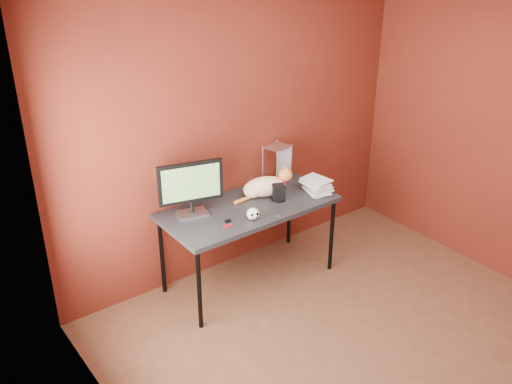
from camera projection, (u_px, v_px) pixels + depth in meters
room at (395, 180)px, 3.60m from camera, size 3.52×3.52×2.61m
desk at (249, 211)px, 4.84m from camera, size 1.50×0.70×0.75m
monitor at (191, 186)px, 4.56m from camera, size 0.52×0.23×0.46m
cat at (266, 186)px, 4.95m from camera, size 0.55×0.31×0.26m
skull_mug at (253, 214)px, 4.57m from camera, size 0.10×0.11×0.10m
speaker at (278, 193)px, 4.88m from camera, size 0.13×0.12×0.14m
book_stack at (310, 127)px, 4.76m from camera, size 0.25×0.29×1.23m
wire_rack at (277, 164)px, 5.16m from camera, size 0.24×0.21×0.36m
pocket_knife at (228, 226)px, 4.48m from camera, size 0.08×0.03×0.02m
black_gadget at (228, 221)px, 4.54m from camera, size 0.05×0.03×0.02m
washer at (278, 215)px, 4.65m from camera, size 0.05×0.05×0.00m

